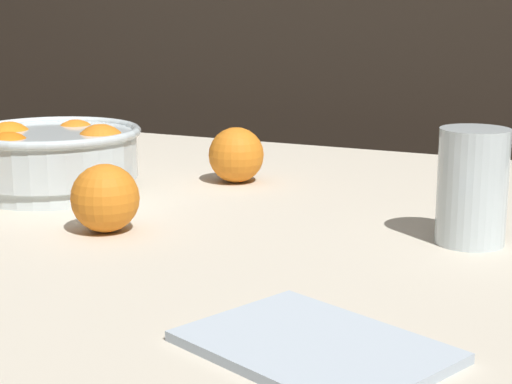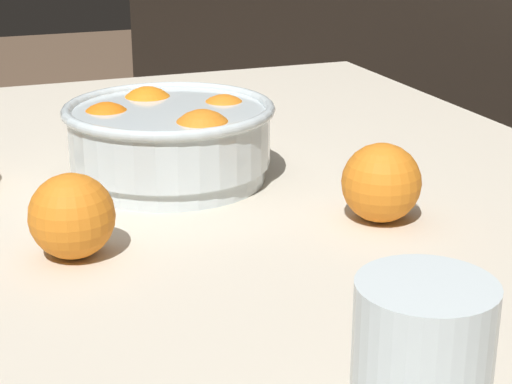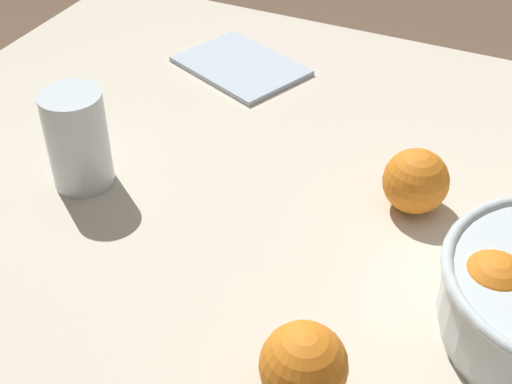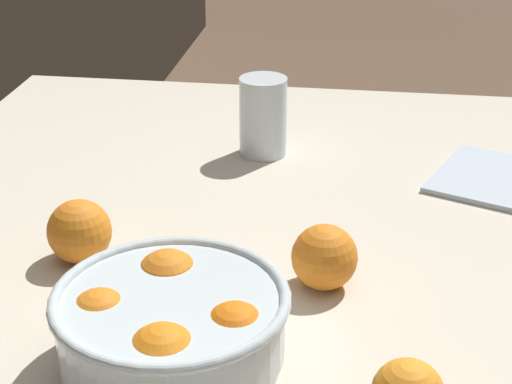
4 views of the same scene
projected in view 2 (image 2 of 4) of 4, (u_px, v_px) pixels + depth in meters
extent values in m
cube|color=beige|center=(186.00, 250.00, 0.82)|extent=(1.45, 1.06, 0.03)
cylinder|color=#936B47|center=(326.00, 265.00, 1.70)|extent=(0.05, 0.05, 0.73)
cylinder|color=silver|center=(171.00, 171.00, 0.97)|extent=(0.21, 0.21, 0.02)
cylinder|color=silver|center=(170.00, 136.00, 0.96)|extent=(0.22, 0.22, 0.06)
torus|color=silver|center=(169.00, 109.00, 0.95)|extent=(0.24, 0.24, 0.01)
sphere|color=orange|center=(203.00, 144.00, 0.91)|extent=(0.07, 0.07, 0.07)
sphere|color=orange|center=(224.00, 124.00, 0.99)|extent=(0.07, 0.07, 0.07)
sphere|color=orange|center=(148.00, 117.00, 1.01)|extent=(0.07, 0.07, 0.07)
sphere|color=orange|center=(108.00, 134.00, 0.95)|extent=(0.07, 0.07, 0.07)
sphere|color=orange|center=(381.00, 183.00, 0.84)|extent=(0.08, 0.08, 0.08)
sphere|color=orange|center=(72.00, 216.00, 0.76)|extent=(0.08, 0.08, 0.08)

